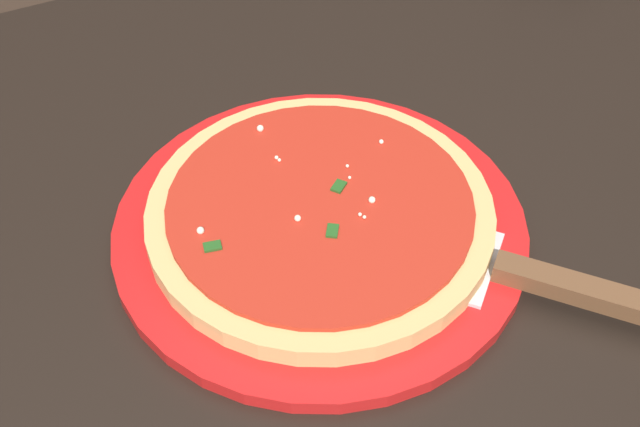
{
  "coord_description": "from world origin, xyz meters",
  "views": [
    {
      "loc": [
        0.18,
        0.4,
        1.17
      ],
      "look_at": [
        0.01,
        0.05,
        0.76
      ],
      "focal_mm": 44.24,
      "sensor_mm": 36.0,
      "label": 1
    }
  ],
  "objects": [
    {
      "name": "restaurant_table",
      "position": [
        0.0,
        0.0,
        0.59
      ],
      "size": [
        1.01,
        0.73,
        0.74
      ],
      "color": "black",
      "rests_on": "ground_plane"
    },
    {
      "name": "serving_plate",
      "position": [
        0.01,
        0.05,
        0.74
      ],
      "size": [
        0.3,
        0.3,
        0.01
      ],
      "primitive_type": "cylinder",
      "color": "red",
      "rests_on": "restaurant_table"
    },
    {
      "name": "pizza_server",
      "position": [
        -0.09,
        0.16,
        0.75
      ],
      "size": [
        0.18,
        0.2,
        0.01
      ],
      "color": "silver",
      "rests_on": "serving_plate"
    },
    {
      "name": "pizza",
      "position": [
        0.01,
        0.05,
        0.76
      ],
      "size": [
        0.25,
        0.25,
        0.02
      ],
      "color": "#DBB26B",
      "rests_on": "serving_plate"
    }
  ]
}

